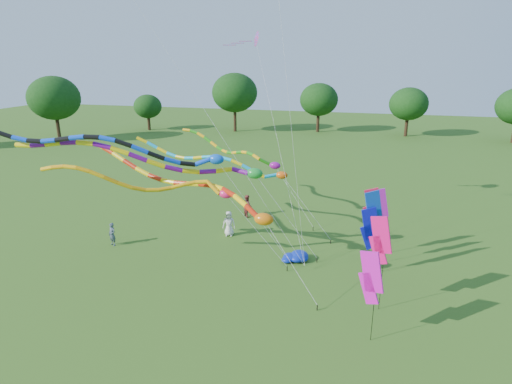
% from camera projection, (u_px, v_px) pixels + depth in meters
% --- Properties ---
extents(ground, '(160.00, 160.00, 0.00)m').
position_uv_depth(ground, '(244.00, 301.00, 21.61)').
color(ground, '#275A18').
rests_on(ground, ground).
extents(tree_ring, '(114.85, 120.01, 9.69)m').
position_uv_depth(tree_ring, '(188.00, 228.00, 16.52)').
color(tree_ring, '#382314').
rests_on(tree_ring, ground).
extents(tube_kite_red, '(15.04, 5.45, 7.13)m').
position_uv_depth(tube_kite_red, '(193.00, 187.00, 23.97)').
color(tube_kite_red, black).
rests_on(tube_kite_red, ground).
extents(tube_kite_orange, '(12.41, 3.73, 6.97)m').
position_uv_depth(tube_kite_orange, '(160.00, 184.00, 22.99)').
color(tube_kite_orange, black).
rests_on(tube_kite_orange, ground).
extents(tube_kite_purple, '(16.22, 4.24, 8.16)m').
position_uv_depth(tube_kite_purple, '(164.00, 161.00, 23.68)').
color(tube_kite_purple, black).
rests_on(tube_kite_purple, ground).
extents(tube_kite_blue, '(14.96, 4.55, 8.55)m').
position_uv_depth(tube_kite_blue, '(134.00, 150.00, 23.20)').
color(tube_kite_blue, black).
rests_on(tube_kite_blue, ground).
extents(tube_kite_cyan, '(13.64, 1.28, 6.93)m').
position_uv_depth(tube_kite_cyan, '(223.00, 163.00, 28.48)').
color(tube_kite_cyan, black).
rests_on(tube_kite_cyan, ground).
extents(tube_kite_green, '(11.41, 4.48, 6.66)m').
position_uv_depth(tube_kite_green, '(240.00, 152.00, 32.64)').
color(tube_kite_green, black).
rests_on(tube_kite_green, ground).
extents(delta_kite_high_c, '(7.07, 7.74, 15.26)m').
position_uv_depth(delta_kite_high_c, '(255.00, 39.00, 28.45)').
color(delta_kite_high_c, black).
rests_on(delta_kite_high_c, ground).
extents(banner_pole_violet, '(1.15, 0.33, 4.34)m').
position_uv_depth(banner_pole_violet, '(379.00, 208.00, 25.77)').
color(banner_pole_violet, black).
rests_on(banner_pole_violet, ground).
extents(banner_pole_red, '(1.14, 0.40, 4.80)m').
position_uv_depth(banner_pole_red, '(372.00, 209.00, 24.33)').
color(banner_pole_red, black).
rests_on(banner_pole_red, ground).
extents(banner_pole_blue_b, '(1.11, 0.49, 4.98)m').
position_uv_depth(banner_pole_blue_b, '(373.00, 212.00, 23.28)').
color(banner_pole_blue_b, black).
rests_on(banner_pole_blue_b, ground).
extents(banner_pole_blue_a, '(1.13, 0.45, 4.07)m').
position_uv_depth(banner_pole_blue_a, '(370.00, 229.00, 23.39)').
color(banner_pole_blue_a, black).
rests_on(banner_pole_blue_a, ground).
extents(banner_pole_magenta_a, '(1.09, 0.54, 4.20)m').
position_uv_depth(banner_pole_magenta_a, '(371.00, 278.00, 17.90)').
color(banner_pole_magenta_a, black).
rests_on(banner_pole_magenta_a, ground).
extents(banner_pole_magenta_b, '(1.11, 0.50, 4.84)m').
position_uv_depth(banner_pole_magenta_b, '(380.00, 241.00, 20.00)').
color(banner_pole_magenta_b, black).
rests_on(banner_pole_magenta_b, ground).
extents(blue_nylon_heap, '(1.35, 1.74, 0.56)m').
position_uv_depth(blue_nylon_heap, '(291.00, 257.00, 25.83)').
color(blue_nylon_heap, '#0C24A2').
rests_on(blue_nylon_heap, ground).
extents(person_a, '(0.94, 0.70, 1.75)m').
position_uv_depth(person_a, '(229.00, 224.00, 29.32)').
color(person_a, silver).
rests_on(person_a, ground).
extents(person_b, '(0.66, 0.55, 1.54)m').
position_uv_depth(person_b, '(112.00, 234.00, 27.80)').
color(person_b, '#414E5B').
rests_on(person_b, ground).
extents(person_c, '(1.03, 1.06, 1.71)m').
position_uv_depth(person_c, '(247.00, 206.00, 32.92)').
color(person_c, brown).
rests_on(person_c, ground).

